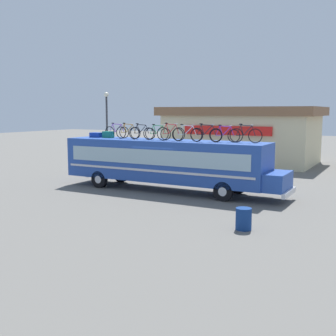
{
  "coord_description": "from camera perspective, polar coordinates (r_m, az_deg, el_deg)",
  "views": [
    {
      "loc": [
        11.37,
        -20.1,
        4.39
      ],
      "look_at": [
        0.29,
        0.0,
        1.28
      ],
      "focal_mm": 44.76,
      "sensor_mm": 36.0,
      "label": 1
    }
  ],
  "objects": [
    {
      "name": "luggage_bag_2",
      "position": [
        25.48,
        -8.14,
        4.54
      ],
      "size": [
        0.64,
        0.37,
        0.38
      ],
      "primitive_type": "cube",
      "color": "#1E7F66",
      "rests_on": "bus"
    },
    {
      "name": "street_lamp",
      "position": [
        31.45,
        -8.32,
        6.1
      ],
      "size": [
        0.35,
        0.35,
        5.79
      ],
      "color": "#38383D",
      "rests_on": "ground"
    },
    {
      "name": "trash_bin",
      "position": [
        15.97,
        10.26,
        -6.83
      ],
      "size": [
        0.59,
        0.59,
        0.82
      ],
      "primitive_type": "cylinder",
      "color": "navy",
      "rests_on": "ground"
    },
    {
      "name": "rooftop_bicycle_6",
      "position": [
        22.2,
        2.58,
        4.63
      ],
      "size": [
        1.78,
        0.44,
        0.91
      ],
      "color": "black",
      "rests_on": "bus"
    },
    {
      "name": "rooftop_bicycle_4",
      "position": [
        23.29,
        -1.4,
        4.75
      ],
      "size": [
        1.65,
        0.44,
        0.88
      ],
      "color": "black",
      "rests_on": "bus"
    },
    {
      "name": "rooftop_bicycle_8",
      "position": [
        21.74,
        7.72,
        4.49
      ],
      "size": [
        1.66,
        0.44,
        0.9
      ],
      "color": "black",
      "rests_on": "bus"
    },
    {
      "name": "bus",
      "position": [
        23.16,
        -0.21,
        0.96
      ],
      "size": [
        12.89,
        2.52,
        2.82
      ],
      "color": "#23479E",
      "rests_on": "ground"
    },
    {
      "name": "rooftop_bicycle_3",
      "position": [
        23.65,
        -3.66,
        4.81
      ],
      "size": [
        1.65,
        0.44,
        0.91
      ],
      "color": "black",
      "rests_on": "bus"
    },
    {
      "name": "roadside_building",
      "position": [
        36.67,
        10.01,
        4.54
      ],
      "size": [
        12.98,
        7.75,
        4.75
      ],
      "color": "beige",
      "rests_on": "ground"
    },
    {
      "name": "rooftop_bicycle_9",
      "position": [
        21.45,
        10.53,
        4.45
      ],
      "size": [
        1.71,
        0.44,
        0.96
      ],
      "color": "black",
      "rests_on": "bus"
    },
    {
      "name": "rooftop_bicycle_1",
      "position": [
        25.26,
        -6.99,
        4.95
      ],
      "size": [
        1.74,
        0.44,
        0.9
      ],
      "color": "black",
      "rests_on": "bus"
    },
    {
      "name": "rooftop_bicycle_5",
      "position": [
        22.58,
        0.36,
        4.75
      ],
      "size": [
        1.71,
        0.44,
        0.97
      ],
      "color": "black",
      "rests_on": "bus"
    },
    {
      "name": "rooftop_bicycle_7",
      "position": [
        21.74,
        5.21,
        4.59
      ],
      "size": [
        1.79,
        0.44,
        0.96
      ],
      "color": "black",
      "rests_on": "bus"
    },
    {
      "name": "rooftop_bicycle_2",
      "position": [
        24.46,
        -5.46,
        4.9
      ],
      "size": [
        1.69,
        0.44,
        0.92
      ],
      "color": "black",
      "rests_on": "bus"
    },
    {
      "name": "ground_plane",
      "position": [
        23.5,
        -0.62,
        -3.04
      ],
      "size": [
        120.0,
        120.0,
        0.0
      ],
      "primitive_type": "plane",
      "color": "#605E59"
    },
    {
      "name": "luggage_bag_1",
      "position": [
        25.9,
        -9.73,
        4.46
      ],
      "size": [
        0.72,
        0.46,
        0.3
      ],
      "primitive_type": "cube",
      "color": "#193899",
      "rests_on": "bus"
    }
  ]
}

